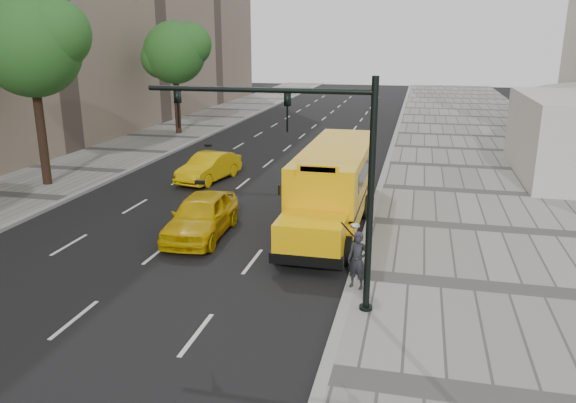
% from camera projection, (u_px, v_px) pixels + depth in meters
% --- Properties ---
extents(ground, '(140.00, 140.00, 0.00)m').
position_uv_depth(ground, '(230.00, 213.00, 24.22)').
color(ground, black).
rests_on(ground, ground).
extents(sidewalk_museum, '(12.00, 140.00, 0.15)m').
position_uv_depth(sidewalk_museum, '(527.00, 233.00, 21.57)').
color(sidewalk_museum, gray).
rests_on(sidewalk_museum, ground).
extents(sidewalk_far, '(6.00, 140.00, 0.15)m').
position_uv_depth(sidewalk_far, '(10.00, 196.00, 26.60)').
color(sidewalk_far, gray).
rests_on(sidewalk_far, ground).
extents(curb_museum, '(0.30, 140.00, 0.15)m').
position_uv_depth(curb_museum, '(370.00, 221.00, 22.88)').
color(curb_museum, gray).
rests_on(curb_museum, ground).
extents(curb_far, '(0.30, 140.00, 0.15)m').
position_uv_depth(curb_far, '(66.00, 200.00, 25.94)').
color(curb_far, gray).
rests_on(curb_far, ground).
extents(tree_b, '(5.35, 4.76, 9.24)m').
position_uv_depth(tree_b, '(32.00, 46.00, 26.59)').
color(tree_b, black).
rests_on(tree_b, ground).
extents(tree_c, '(5.19, 4.62, 8.51)m').
position_uv_depth(tree_c, '(175.00, 52.00, 41.98)').
color(tree_c, black).
rests_on(tree_c, ground).
extents(school_bus, '(2.96, 11.56, 3.19)m').
position_uv_depth(school_bus, '(336.00, 178.00, 23.01)').
color(school_bus, '#FBB707').
rests_on(school_bus, ground).
extents(taxi_near, '(2.17, 4.90, 1.64)m').
position_uv_depth(taxi_near, '(201.00, 216.00, 21.20)').
color(taxi_near, '#D5A805').
rests_on(taxi_near, ground).
extents(taxi_far, '(2.34, 4.64, 1.46)m').
position_uv_depth(taxi_far, '(209.00, 167.00, 29.53)').
color(taxi_far, '#D5A805').
rests_on(taxi_far, ground).
extents(pedestrian, '(0.73, 0.59, 1.73)m').
position_uv_depth(pedestrian, '(358.00, 260.00, 16.43)').
color(pedestrian, '#232429').
rests_on(pedestrian, sidewalk_museum).
extents(traffic_signal, '(6.18, 0.36, 6.40)m').
position_uv_depth(traffic_signal, '(317.00, 166.00, 14.55)').
color(traffic_signal, black).
rests_on(traffic_signal, ground).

